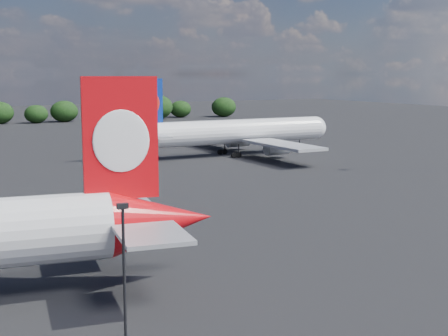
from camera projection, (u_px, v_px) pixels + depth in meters
name	position (u px, v px, depth m)	size (l,w,h in m)	color
china_southern_airliner	(233.00, 132.00, 128.82)	(48.77, 46.27, 15.98)	white
apron_lamp_post	(125.00, 290.00, 32.07)	(0.55, 0.30, 10.38)	black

